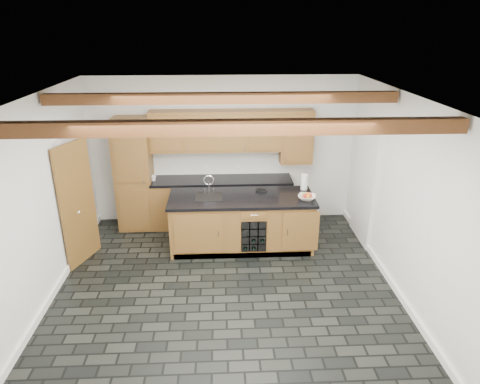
% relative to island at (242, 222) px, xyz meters
% --- Properties ---
extents(ground, '(5.00, 5.00, 0.00)m').
position_rel_island_xyz_m(ground, '(-0.31, -1.28, -0.46)').
color(ground, black).
rests_on(ground, ground).
extents(room_shell, '(5.01, 5.00, 5.00)m').
position_rel_island_xyz_m(room_shell, '(-0.39, -0.75, 1.06)').
color(room_shell, white).
rests_on(room_shell, ground).
extents(back_cabinetry, '(3.65, 0.62, 2.20)m').
position_rel_island_xyz_m(back_cabinetry, '(-0.68, 0.95, 0.52)').
color(back_cabinetry, brown).
rests_on(back_cabinetry, ground).
extents(island, '(2.48, 0.96, 0.93)m').
position_rel_island_xyz_m(island, '(0.00, 0.00, 0.00)').
color(island, brown).
rests_on(island, ground).
extents(faucet, '(0.45, 0.40, 0.34)m').
position_rel_island_xyz_m(faucet, '(-0.56, 0.05, 0.50)').
color(faucet, black).
rests_on(faucet, island).
extents(kitchen_scale, '(0.20, 0.14, 0.06)m').
position_rel_island_xyz_m(kitchen_scale, '(0.35, 0.27, 0.49)').
color(kitchen_scale, black).
rests_on(kitchen_scale, island).
extents(fruit_bowl, '(0.36, 0.36, 0.07)m').
position_rel_island_xyz_m(fruit_bowl, '(1.07, -0.16, 0.50)').
color(fruit_bowl, beige).
rests_on(fruit_bowl, island).
extents(fruit_cluster, '(0.16, 0.17, 0.07)m').
position_rel_island_xyz_m(fruit_cluster, '(1.07, -0.16, 0.54)').
color(fruit_cluster, '#B32317').
rests_on(fruit_cluster, fruit_bowl).
extents(paper_towel, '(0.12, 0.12, 0.27)m').
position_rel_island_xyz_m(paper_towel, '(1.11, 0.31, 0.60)').
color(paper_towel, white).
rests_on(paper_towel, island).
extents(mug, '(0.14, 0.14, 0.10)m').
position_rel_island_xyz_m(mug, '(-1.61, 0.88, 0.51)').
color(mug, white).
rests_on(mug, back_cabinetry).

